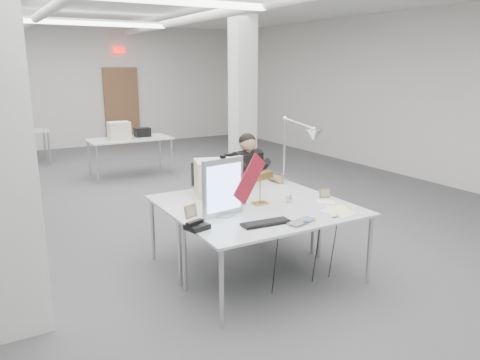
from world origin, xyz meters
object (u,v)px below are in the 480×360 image
(monitor, at_px, (223,187))
(laptop, at_px, (306,223))
(seated_person, at_px, (248,168))
(architect_lamp, at_px, (297,154))
(bankers_lamp, at_px, (260,190))
(beige_monitor, at_px, (214,177))
(office_chair, at_px, (246,197))
(desk_main, at_px, (279,217))
(desk_phone, at_px, (197,227))

(monitor, height_order, laptop, monitor)
(seated_person, relative_size, architect_lamp, 1.08)
(bankers_lamp, height_order, architect_lamp, architect_lamp)
(monitor, relative_size, architect_lamp, 0.69)
(beige_monitor, bearing_deg, bankers_lamp, -51.97)
(office_chair, xyz_separation_m, beige_monitor, (-0.69, -0.47, 0.45))
(office_chair, distance_m, bankers_lamp, 1.23)
(bankers_lamp, xyz_separation_m, architect_lamp, (0.72, 0.35, 0.25))
(office_chair, height_order, bankers_lamp, bankers_lamp)
(laptop, distance_m, architect_lamp, 1.35)
(desk_main, bearing_deg, laptop, -77.12)
(laptop, height_order, bankers_lamp, bankers_lamp)
(beige_monitor, bearing_deg, seated_person, 48.19)
(seated_person, bearing_deg, desk_main, -122.46)
(bankers_lamp, bearing_deg, desk_main, -117.39)
(desk_main, height_order, bankers_lamp, bankers_lamp)
(monitor, xyz_separation_m, laptop, (0.54, -0.60, -0.27))
(monitor, bearing_deg, desk_main, -39.83)
(architect_lamp, bearing_deg, bankers_lamp, -155.64)
(desk_main, height_order, laptop, laptop)
(seated_person, bearing_deg, desk_phone, -147.53)
(bankers_lamp, xyz_separation_m, beige_monitor, (-0.23, 0.60, 0.04))
(office_chair, relative_size, beige_monitor, 2.46)
(laptop, relative_size, bankers_lamp, 0.96)
(desk_main, distance_m, bankers_lamp, 0.46)
(office_chair, distance_m, laptop, 1.88)
(seated_person, xyz_separation_m, architect_lamp, (0.26, -0.67, 0.26))
(seated_person, height_order, monitor, seated_person)
(desk_phone, bearing_deg, desk_main, -17.64)
(desk_main, distance_m, beige_monitor, 1.05)
(desk_main, height_order, beige_monitor, beige_monitor)
(office_chair, bearing_deg, seated_person, -103.26)
(bankers_lamp, xyz_separation_m, desk_phone, (-0.89, -0.37, -0.13))
(laptop, xyz_separation_m, bankers_lamp, (-0.03, 0.74, 0.15))
(office_chair, xyz_separation_m, laptop, (-0.43, -1.81, 0.27))
(desk_main, relative_size, seated_person, 2.05)
(office_chair, relative_size, monitor, 1.78)
(monitor, height_order, bankers_lamp, monitor)
(desk_phone, distance_m, architect_lamp, 1.81)
(laptop, height_order, beige_monitor, beige_monitor)
(desk_main, xyz_separation_m, desk_phone, (-0.85, 0.05, 0.04))
(seated_person, height_order, architect_lamp, architect_lamp)
(seated_person, distance_m, architect_lamp, 0.77)
(monitor, bearing_deg, bankers_lamp, 6.73)
(laptop, relative_size, desk_phone, 1.63)
(monitor, xyz_separation_m, architect_lamp, (1.23, 0.49, 0.13))
(beige_monitor, xyz_separation_m, architect_lamp, (0.96, -0.25, 0.22))
(office_chair, xyz_separation_m, seated_person, (0.00, -0.05, 0.40))
(office_chair, distance_m, desk_phone, 1.99)
(monitor, height_order, desk_phone, monitor)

